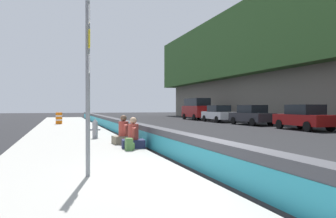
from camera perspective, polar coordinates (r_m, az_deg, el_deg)
ground_plane at (r=7.36m, az=8.06°, el=-11.92°), size 160.00×160.00×0.00m
sidewalk_strip at (r=6.64m, az=-13.45°, el=-12.66°), size 80.00×4.40×0.14m
jersey_barrier at (r=7.28m, az=8.03°, el=-8.66°), size 76.00×0.45×0.85m
route_sign_post at (r=6.96m, az=-13.71°, el=5.86°), size 0.44×0.09×3.60m
fire_hydrant at (r=15.19m, az=-12.54°, el=-3.31°), size 0.26×0.46×0.88m
seated_person_foreground at (r=11.50m, az=-6.06°, el=-5.06°), size 0.73×0.83×1.07m
seated_person_middle at (r=12.81m, az=-7.72°, el=-4.45°), size 0.74×0.85×1.11m
backpack at (r=10.87m, az=-6.73°, el=-6.12°), size 0.32×0.28×0.40m
construction_barrel at (r=28.49m, az=-18.40°, el=-1.52°), size 0.54×0.54×0.95m
parked_car_third at (r=23.77m, az=22.53°, el=-1.33°), size 4.56×2.08×1.71m
parked_car_fourth at (r=28.83m, az=14.30°, el=-1.01°), size 4.55×2.06×1.71m
parked_car_midline at (r=33.71m, az=8.74°, el=-0.80°), size 4.51×1.97×1.71m
parked_car_far at (r=39.35m, az=4.98°, el=0.09°), size 5.12×2.15×2.56m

